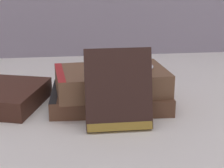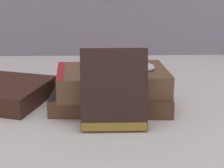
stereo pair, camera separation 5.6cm
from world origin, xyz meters
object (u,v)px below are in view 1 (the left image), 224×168
at_px(book_leaning_front, 118,93).
at_px(pocket_watch, 140,66).
at_px(book_flat_bottom, 107,97).
at_px(book_flat_top, 108,81).

relative_size(book_leaning_front, pocket_watch, 2.49).
relative_size(book_flat_bottom, book_flat_top, 1.08).
bearing_deg(book_flat_bottom, book_flat_top, -79.23).
distance_m(book_leaning_front, pocket_watch, 0.10).
height_order(book_flat_bottom, book_leaning_front, book_leaning_front).
relative_size(book_flat_top, book_leaning_front, 1.58).
xyz_separation_m(book_flat_top, book_leaning_front, (0.01, -0.08, 0.01)).
xyz_separation_m(book_flat_bottom, book_leaning_front, (0.01, -0.09, 0.04)).
height_order(book_flat_bottom, book_flat_top, book_flat_top).
bearing_deg(pocket_watch, book_flat_top, -176.27).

